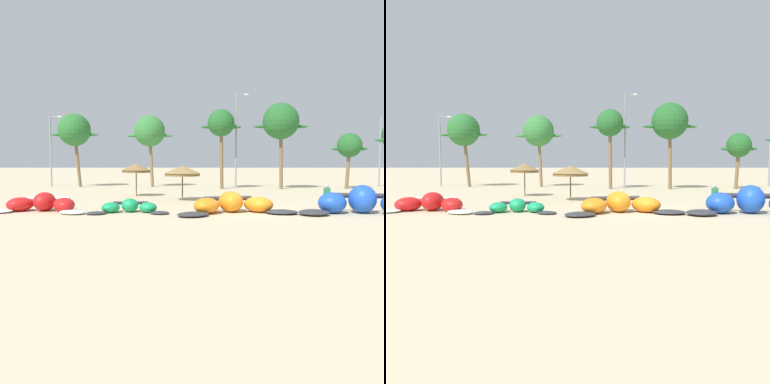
# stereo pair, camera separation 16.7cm
# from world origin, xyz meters

# --- Properties ---
(ground_plane) EXTENTS (260.00, 260.00, 0.00)m
(ground_plane) POSITION_xyz_m (0.00, 0.00, 0.00)
(ground_plane) COLOR beige
(kite_far_left) EXTENTS (6.42, 3.26, 1.13)m
(kite_far_left) POSITION_xyz_m (-12.61, -0.13, 0.43)
(kite_far_left) COLOR white
(kite_far_left) RESTS_ON ground
(kite_left) EXTENTS (4.99, 2.33, 0.82)m
(kite_left) POSITION_xyz_m (-7.29, -0.63, 0.31)
(kite_left) COLOR #333338
(kite_left) RESTS_ON ground
(kite_left_of_center) EXTENTS (7.25, 4.10, 1.23)m
(kite_left_of_center) POSITION_xyz_m (-1.24, -0.73, 0.47)
(kite_left_of_center) COLOR #333338
(kite_left_of_center) RESTS_ON ground
(kite_center) EXTENTS (7.58, 4.35, 1.64)m
(kite_center) POSITION_xyz_m (6.18, -1.29, 0.63)
(kite_center) COLOR #333338
(kite_center) RESTS_ON ground
(beach_umbrella_near_van) EXTENTS (2.51, 2.51, 2.79)m
(beach_umbrella_near_van) POSITION_xyz_m (-8.34, 9.97, 2.40)
(beach_umbrella_near_van) COLOR brown
(beach_umbrella_near_van) RESTS_ON ground
(beach_umbrella_middle) EXTENTS (2.81, 2.81, 2.65)m
(beach_umbrella_middle) POSITION_xyz_m (-4.35, 6.34, 2.26)
(beach_umbrella_middle) COLOR brown
(beach_umbrella_middle) RESTS_ON ground
(person_near_kites) EXTENTS (0.36, 0.24, 1.62)m
(person_near_kites) POSITION_xyz_m (4.56, 0.20, 0.82)
(person_near_kites) COLOR #383842
(person_near_kites) RESTS_ON ground
(palm_leftmost) EXTENTS (5.48, 3.65, 8.29)m
(palm_leftmost) POSITION_xyz_m (-16.92, 21.83, 6.39)
(palm_leftmost) COLOR brown
(palm_leftmost) RESTS_ON ground
(palm_left) EXTENTS (5.27, 3.51, 8.08)m
(palm_left) POSITION_xyz_m (-8.41, 21.81, 6.25)
(palm_left) COLOR #7F6647
(palm_left) RESTS_ON ground
(palm_left_of_gap) EXTENTS (4.27, 2.84, 8.36)m
(palm_left_of_gap) POSITION_xyz_m (-0.56, 18.56, 6.80)
(palm_left_of_gap) COLOR brown
(palm_left_of_gap) RESTS_ON ground
(palm_center_left) EXTENTS (5.64, 3.76, 8.96)m
(palm_center_left) POSITION_xyz_m (5.59, 18.08, 7.01)
(palm_center_left) COLOR brown
(palm_center_left) RESTS_ON ground
(palm_center_right) EXTENTS (3.83, 2.56, 5.89)m
(palm_center_right) POSITION_xyz_m (12.98, 18.57, 4.52)
(palm_center_right) COLOR brown
(palm_center_right) RESTS_ON ground
(lamppost_west) EXTENTS (1.51, 0.24, 8.12)m
(lamppost_west) POSITION_xyz_m (-19.70, 22.31, 4.56)
(lamppost_west) COLOR gray
(lamppost_west) RESTS_ON ground
(lamppost_west_center) EXTENTS (1.42, 0.24, 10.14)m
(lamppost_west_center) POSITION_xyz_m (1.20, 19.38, 5.57)
(lamppost_west_center) COLOR gray
(lamppost_west_center) RESTS_ON ground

